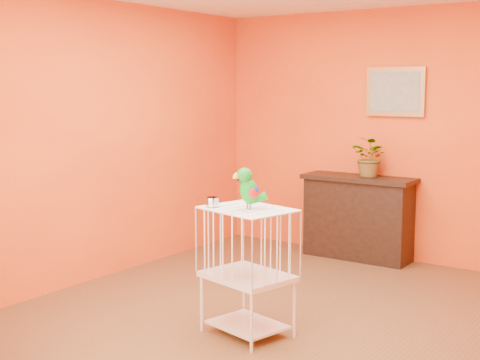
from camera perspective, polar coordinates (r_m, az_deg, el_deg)
The scene contains 8 objects.
ground at distance 5.37m, azimuth 3.55°, elevation -11.63°, with size 4.50×4.50×0.00m, color brown.
room_shell at distance 5.06m, azimuth 3.70°, elevation 5.52°, with size 4.50×4.50×4.50m.
console_cabinet at distance 7.14m, azimuth 10.00°, elevation -3.15°, with size 1.18×0.42×0.88m.
potted_plant at distance 6.96m, azimuth 10.93°, elevation 1.53°, with size 0.37×0.42×0.32m, color #26722D.
framed_picture at distance 7.05m, azimuth 13.12°, elevation 7.35°, with size 0.62×0.04×0.50m.
birdcage at distance 4.87m, azimuth 0.64°, elevation -7.67°, with size 0.70×0.60×0.94m.
feed_cup at distance 4.83m, azimuth -2.37°, elevation -1.86°, with size 0.09×0.09×0.07m, color silver.
parrot at distance 4.72m, azimuth 0.73°, elevation -0.67°, with size 0.20×0.26×0.30m.
Camera 1 is at (2.61, -4.33, 1.79)m, focal length 50.00 mm.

